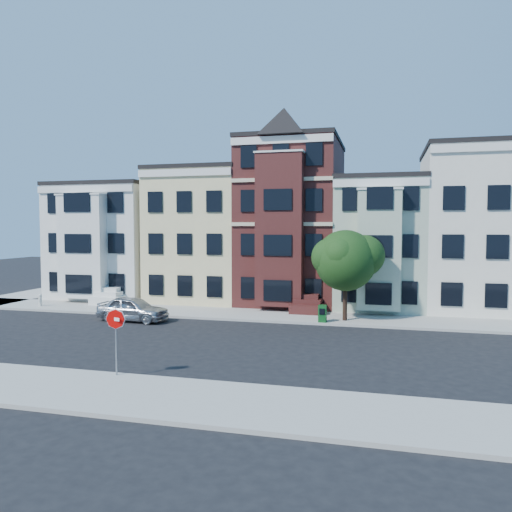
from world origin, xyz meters
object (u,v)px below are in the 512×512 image
(fire_hydrant, at_px, (40,301))
(stop_sign, at_px, (116,338))
(parked_car, at_px, (133,309))
(newspaper_box, at_px, (322,314))
(street_tree, at_px, (345,265))

(fire_hydrant, xyz_separation_m, stop_sign, (13.96, -13.58, 1.10))
(parked_car, distance_m, newspaper_box, 11.62)
(street_tree, bearing_deg, newspaper_box, -144.08)
(street_tree, bearing_deg, parked_car, -167.96)
(parked_car, xyz_separation_m, fire_hydrant, (-8.83, 2.79, -0.27))
(fire_hydrant, distance_m, stop_sign, 19.51)
(street_tree, height_order, newspaper_box, street_tree)
(street_tree, height_order, parked_car, street_tree)
(street_tree, relative_size, stop_sign, 2.35)
(street_tree, distance_m, newspaper_box, 3.26)
(fire_hydrant, bearing_deg, parked_car, -17.54)
(fire_hydrant, relative_size, stop_sign, 0.24)
(stop_sign, bearing_deg, parked_car, 132.88)
(parked_car, relative_size, newspaper_box, 4.38)
(street_tree, distance_m, fire_hydrant, 21.77)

